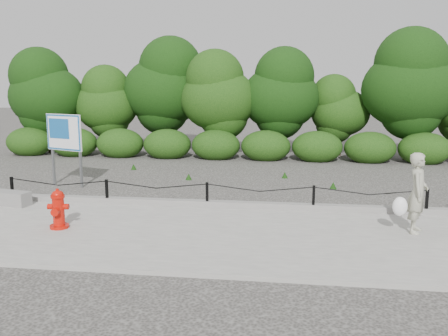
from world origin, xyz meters
TOP-DOWN VIEW (x-y plane):
  - ground at (0.00, 0.00)m, footprint 90.00×90.00m
  - sidewalk at (0.00, -2.00)m, footprint 14.00×4.00m
  - curb at (0.00, 0.05)m, footprint 14.00×0.22m
  - chain_barrier at (0.00, 0.00)m, footprint 10.06×0.06m
  - treeline at (0.18, 8.91)m, footprint 20.40×3.96m
  - fire_hydrant at (-2.71, -2.07)m, footprint 0.44×0.45m
  - pedestrian at (4.40, -1.37)m, footprint 0.77×0.67m
  - concrete_block at (-4.79, -0.46)m, footprint 1.10×0.58m
  - advertising_sign at (-4.60, 2.14)m, footprint 1.26×0.52m

SIDE VIEW (x-z plane):
  - ground at x=0.00m, z-range 0.00..0.00m
  - sidewalk at x=0.00m, z-range 0.00..0.08m
  - curb at x=0.00m, z-range 0.08..0.22m
  - concrete_block at x=-4.79m, z-range 0.08..0.42m
  - chain_barrier at x=0.00m, z-range 0.16..0.76m
  - fire_hydrant at x=-2.71m, z-range 0.06..0.88m
  - pedestrian at x=4.40m, z-range 0.06..1.66m
  - advertising_sign at x=-4.60m, z-range 0.44..2.55m
  - treeline at x=0.18m, z-range 0.15..5.15m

